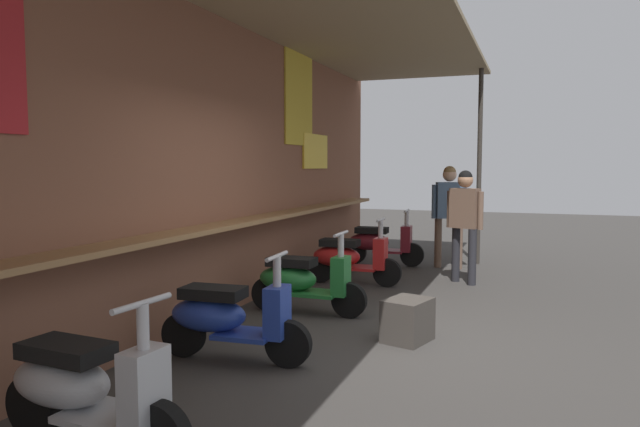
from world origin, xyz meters
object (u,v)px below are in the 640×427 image
shopper_with_handbag (450,206)px  merchandise_crate (408,320)px  scooter_silver (82,388)px  shopper_browsing (465,214)px  scooter_maroon (378,243)px  scooter_blue (226,317)px  scooter_red (348,258)px  scooter_green (301,280)px

shopper_with_handbag → merchandise_crate: 4.38m
scooter_silver → shopper_browsing: 6.17m
scooter_maroon → shopper_with_handbag: (0.11, -1.19, 0.66)m
scooter_blue → scooter_red: size_ratio=1.00×
scooter_silver → scooter_maroon: 7.04m
scooter_blue → scooter_maroon: bearing=86.4°
scooter_blue → merchandise_crate: 1.78m
scooter_silver → shopper_with_handbag: shopper_with_handbag is taller
scooter_green → shopper_with_handbag: shopper_with_handbag is taller
shopper_browsing → scooter_green: bearing=167.2°
scooter_red → merchandise_crate: size_ratio=3.02×
scooter_green → scooter_red: size_ratio=1.00×
shopper_with_handbag → merchandise_crate: bearing=161.9°
scooter_silver → scooter_red: size_ratio=1.00×
shopper_browsing → merchandise_crate: shopper_browsing is taller
shopper_browsing → scooter_blue: bearing=179.4°
scooter_green → shopper_with_handbag: (3.65, -1.19, 0.66)m
scooter_blue → scooter_green: bearing=86.4°
scooter_red → scooter_maroon: (1.76, -0.00, 0.00)m
merchandise_crate → scooter_green: bearing=65.0°
scooter_silver → shopper_with_handbag: (7.14, -1.19, 0.66)m
scooter_silver → scooter_green: (3.49, 0.00, 0.00)m
scooter_silver → scooter_maroon: size_ratio=1.00×
scooter_red → merchandise_crate: 2.80m
scooter_silver → merchandise_crate: (2.85, -1.38, -0.18)m
scooter_blue → scooter_maroon: 5.30m
scooter_green → scooter_red: (1.79, -0.00, 0.00)m
scooter_green → shopper_with_handbag: size_ratio=0.82×
scooter_maroon → merchandise_crate: size_ratio=3.02×
scooter_maroon → shopper_browsing: (-1.10, -1.57, 0.62)m
scooter_maroon → merchandise_crate: (-4.19, -1.38, -0.18)m
shopper_with_handbag → shopper_browsing: shopper_with_handbag is taller
scooter_red → shopper_browsing: shopper_browsing is taller
scooter_blue → shopper_browsing: shopper_browsing is taller
shopper_browsing → scooter_maroon: bearing=74.7°
scooter_blue → shopper_browsing: bearing=65.9°
scooter_blue → shopper_with_handbag: size_ratio=0.82×
scooter_silver → scooter_green: bearing=94.5°
scooter_red → scooter_silver: bearing=-91.8°
scooter_red → shopper_with_handbag: bearing=55.7°
scooter_blue → shopper_with_handbag: bearing=74.0°
shopper_with_handbag → shopper_browsing: 1.27m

